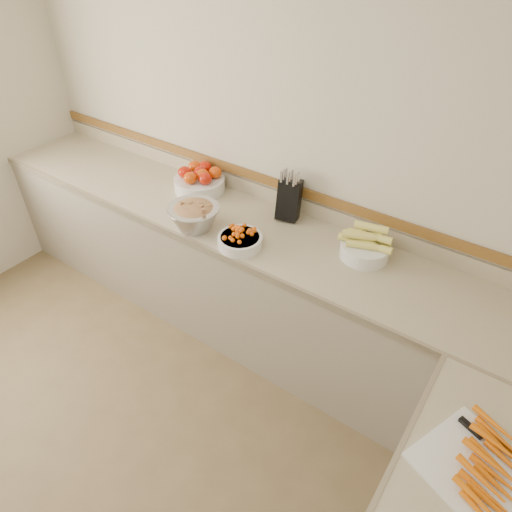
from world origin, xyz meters
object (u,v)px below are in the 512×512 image
Objects in this scene: tomato_bowl at (200,180)px; cutting_board at (489,474)px; corn_bowl at (365,246)px; knife_block at (289,199)px; cherry_tomato_bowl at (240,239)px; rhubarb_bowl at (194,215)px.

tomato_bowl is 0.63× the size of cutting_board.
corn_bowl is 0.56× the size of cutting_board.
tomato_bowl is 1.23m from corn_bowl.
cherry_tomato_bowl is at bearing -98.78° from knife_block.
corn_bowl is at bearing -9.88° from knife_block.
cherry_tomato_bowl is 0.47× the size of cutting_board.
cherry_tomato_bowl reaches higher than cutting_board.
tomato_bowl is (-0.67, -0.06, -0.06)m from knife_block.
corn_bowl is at bearing 134.13° from cutting_board.
tomato_bowl is 1.10× the size of rhubarb_bowl.
cutting_board is (1.83, -0.57, -0.07)m from rhubarb_bowl.
corn_bowl is 0.97× the size of rhubarb_bowl.
corn_bowl is 1.26m from cutting_board.
cherry_tomato_bowl is (0.61, -0.36, -0.03)m from tomato_bowl.
cutting_board is at bearing -24.01° from tomato_bowl.
tomato_bowl is at bearing -174.69° from knife_block.
knife_block is 0.68m from tomato_bowl.
cherry_tomato_bowl is 0.82× the size of rhubarb_bowl.
tomato_bowl is 1.34× the size of cherry_tomato_bowl.
rhubarb_bowl is (-0.96, -0.33, 0.02)m from corn_bowl.
rhubarb_bowl is at bearing -160.82° from corn_bowl.
rhubarb_bowl is at bearing 162.71° from cutting_board.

